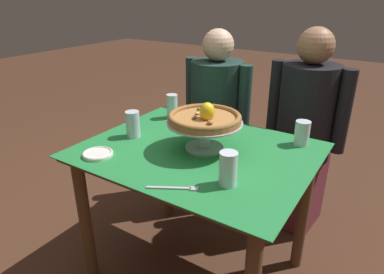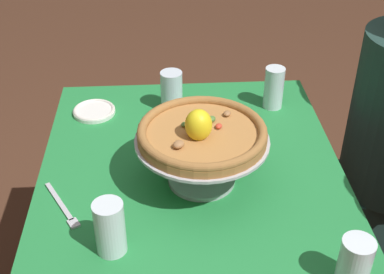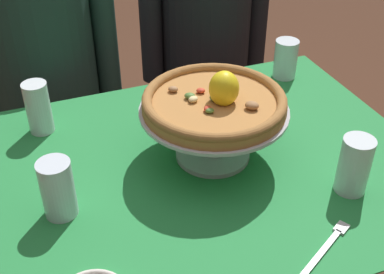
# 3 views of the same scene
# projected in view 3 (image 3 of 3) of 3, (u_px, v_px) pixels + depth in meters

# --- Properties ---
(dining_table) EXTENTS (1.05, 0.84, 0.73)m
(dining_table) POSITION_uv_depth(u_px,v_px,m) (207.00, 202.00, 1.29)
(dining_table) COLOR brown
(dining_table) RESTS_ON ground
(pizza_stand) EXTENTS (0.35, 0.35, 0.14)m
(pizza_stand) POSITION_uv_depth(u_px,v_px,m) (214.00, 125.00, 1.19)
(pizza_stand) COLOR #B7B7C1
(pizza_stand) RESTS_ON dining_table
(pizza) EXTENTS (0.33, 0.33, 0.10)m
(pizza) POSITION_uv_depth(u_px,v_px,m) (215.00, 101.00, 1.16)
(pizza) COLOR #AD753D
(pizza) RESTS_ON pizza_stand
(water_glass_front_right) EXTENTS (0.07, 0.07, 0.14)m
(water_glass_front_right) POSITION_uv_depth(u_px,v_px,m) (354.00, 168.00, 1.11)
(water_glass_front_right) COLOR silver
(water_glass_front_right) RESTS_ON dining_table
(water_glass_back_left) EXTENTS (0.06, 0.06, 0.14)m
(water_glass_back_left) POSITION_uv_depth(u_px,v_px,m) (39.00, 111.00, 1.30)
(water_glass_back_left) COLOR silver
(water_glass_back_left) RESTS_ON dining_table
(water_glass_side_left) EXTENTS (0.07, 0.07, 0.13)m
(water_glass_side_left) POSITION_uv_depth(u_px,v_px,m) (58.00, 192.00, 1.05)
(water_glass_side_left) COLOR silver
(water_glass_side_left) RESTS_ON dining_table
(water_glass_back_right) EXTENTS (0.07, 0.07, 0.12)m
(water_glass_back_right) POSITION_uv_depth(u_px,v_px,m) (285.00, 61.00, 1.55)
(water_glass_back_right) COLOR silver
(water_glass_back_right) RESTS_ON dining_table
(dinner_fork) EXTENTS (0.18, 0.11, 0.01)m
(dinner_fork) POSITION_uv_depth(u_px,v_px,m) (326.00, 248.00, 1.00)
(dinner_fork) COLOR #B7B7C1
(dinner_fork) RESTS_ON dining_table
(diner_left) EXTENTS (0.50, 0.37, 1.20)m
(diner_left) POSITION_uv_depth(u_px,v_px,m) (50.00, 98.00, 1.77)
(diner_left) COLOR #1E3833
(diner_left) RESTS_ON ground
(diner_right) EXTENTS (0.48, 0.35, 1.24)m
(diner_right) POSITION_uv_depth(u_px,v_px,m) (205.00, 63.00, 1.95)
(diner_right) COLOR maroon
(diner_right) RESTS_ON ground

